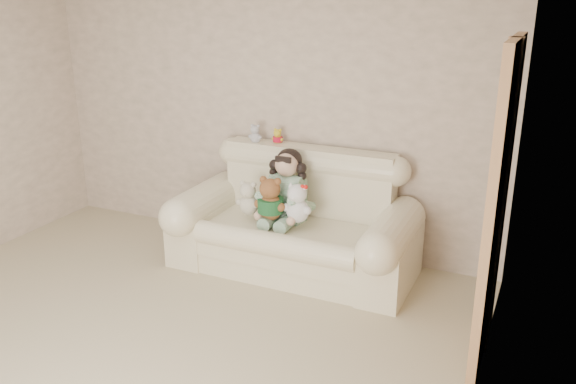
{
  "coord_description": "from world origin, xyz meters",
  "views": [
    {
      "loc": [
        2.5,
        -2.43,
        2.38
      ],
      "look_at": [
        0.53,
        1.9,
        0.75
      ],
      "focal_mm": 37.64,
      "sensor_mm": 36.0,
      "label": 1
    }
  ],
  "objects_px": {
    "sofa": "(293,214)",
    "brown_teddy": "(270,195)",
    "white_cat": "(298,199)",
    "cream_teddy": "(248,195)",
    "seated_child": "(287,185)"
  },
  "relations": [
    {
      "from": "seated_child",
      "to": "brown_teddy",
      "type": "distance_m",
      "value": 0.23
    },
    {
      "from": "white_cat",
      "to": "cream_teddy",
      "type": "relative_size",
      "value": 1.15
    },
    {
      "from": "sofa",
      "to": "seated_child",
      "type": "relative_size",
      "value": 3.23
    },
    {
      "from": "sofa",
      "to": "brown_teddy",
      "type": "height_order",
      "value": "sofa"
    },
    {
      "from": "brown_teddy",
      "to": "white_cat",
      "type": "xyz_separation_m",
      "value": [
        0.23,
        0.04,
        -0.02
      ]
    },
    {
      "from": "cream_teddy",
      "to": "seated_child",
      "type": "bearing_deg",
      "value": 49.24
    },
    {
      "from": "sofa",
      "to": "white_cat",
      "type": "height_order",
      "value": "sofa"
    },
    {
      "from": "white_cat",
      "to": "sofa",
      "type": "bearing_deg",
      "value": 136.97
    },
    {
      "from": "sofa",
      "to": "brown_teddy",
      "type": "xyz_separation_m",
      "value": [
        -0.14,
        -0.14,
        0.21
      ]
    },
    {
      "from": "white_cat",
      "to": "cream_teddy",
      "type": "height_order",
      "value": "white_cat"
    },
    {
      "from": "seated_child",
      "to": "brown_teddy",
      "type": "relative_size",
      "value": 1.48
    },
    {
      "from": "brown_teddy",
      "to": "white_cat",
      "type": "distance_m",
      "value": 0.23
    },
    {
      "from": "brown_teddy",
      "to": "cream_teddy",
      "type": "distance_m",
      "value": 0.23
    },
    {
      "from": "seated_child",
      "to": "cream_teddy",
      "type": "distance_m",
      "value": 0.35
    },
    {
      "from": "sofa",
      "to": "seated_child",
      "type": "height_order",
      "value": "seated_child"
    }
  ]
}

